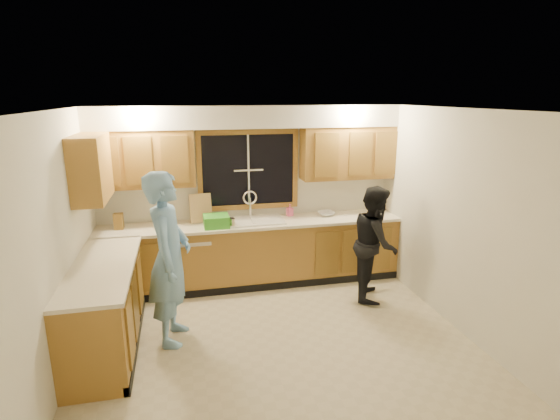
% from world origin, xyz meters
% --- Properties ---
extents(floor, '(4.20, 4.20, 0.00)m').
position_xyz_m(floor, '(0.00, 0.00, 0.00)').
color(floor, '#C2B595').
rests_on(floor, ground).
extents(ceiling, '(4.20, 4.20, 0.00)m').
position_xyz_m(ceiling, '(0.00, 0.00, 2.50)').
color(ceiling, silver).
extents(wall_back, '(4.20, 0.00, 4.20)m').
position_xyz_m(wall_back, '(0.00, 1.90, 1.25)').
color(wall_back, silver).
rests_on(wall_back, ground).
extents(wall_left, '(0.00, 3.80, 3.80)m').
position_xyz_m(wall_left, '(-2.10, 0.00, 1.25)').
color(wall_left, silver).
rests_on(wall_left, ground).
extents(wall_right, '(0.00, 3.80, 3.80)m').
position_xyz_m(wall_right, '(2.10, 0.00, 1.25)').
color(wall_right, silver).
rests_on(wall_right, ground).
extents(base_cabinets_back, '(4.20, 0.60, 0.88)m').
position_xyz_m(base_cabinets_back, '(0.00, 1.60, 0.44)').
color(base_cabinets_back, '#A3732F').
rests_on(base_cabinets_back, ground).
extents(base_cabinets_left, '(0.60, 1.90, 0.88)m').
position_xyz_m(base_cabinets_left, '(-1.80, 0.35, 0.44)').
color(base_cabinets_left, '#A3732F').
rests_on(base_cabinets_left, ground).
extents(countertop_back, '(4.20, 0.63, 0.04)m').
position_xyz_m(countertop_back, '(0.00, 1.58, 0.90)').
color(countertop_back, '#F4E8CD').
rests_on(countertop_back, base_cabinets_back).
extents(countertop_left, '(0.63, 1.90, 0.04)m').
position_xyz_m(countertop_left, '(-1.79, 0.35, 0.90)').
color(countertop_left, '#F4E8CD').
rests_on(countertop_left, base_cabinets_left).
extents(upper_cabinets_left, '(1.35, 0.33, 0.75)m').
position_xyz_m(upper_cabinets_left, '(-1.43, 1.73, 1.83)').
color(upper_cabinets_left, '#A3732F').
rests_on(upper_cabinets_left, wall_back).
extents(upper_cabinets_right, '(1.35, 0.33, 0.75)m').
position_xyz_m(upper_cabinets_right, '(1.43, 1.73, 1.83)').
color(upper_cabinets_right, '#A3732F').
rests_on(upper_cabinets_right, wall_back).
extents(upper_cabinets_return, '(0.33, 0.90, 0.75)m').
position_xyz_m(upper_cabinets_return, '(-1.94, 1.12, 1.83)').
color(upper_cabinets_return, '#A3732F').
rests_on(upper_cabinets_return, wall_left).
extents(soffit, '(4.20, 0.35, 0.30)m').
position_xyz_m(soffit, '(0.00, 1.72, 2.35)').
color(soffit, silver).
rests_on(soffit, wall_back).
extents(window_frame, '(1.44, 0.03, 1.14)m').
position_xyz_m(window_frame, '(0.00, 1.89, 1.60)').
color(window_frame, black).
rests_on(window_frame, wall_back).
extents(sink, '(0.86, 0.52, 0.57)m').
position_xyz_m(sink, '(0.00, 1.60, 0.86)').
color(sink, white).
rests_on(sink, countertop_back).
extents(dishwasher, '(0.60, 0.56, 0.82)m').
position_xyz_m(dishwasher, '(-0.85, 1.59, 0.41)').
color(dishwasher, silver).
rests_on(dishwasher, floor).
extents(stove, '(0.58, 0.75, 0.90)m').
position_xyz_m(stove, '(-1.80, -0.22, 0.45)').
color(stove, silver).
rests_on(stove, floor).
extents(man, '(0.56, 0.75, 1.89)m').
position_xyz_m(man, '(-1.11, 0.33, 0.95)').
color(man, '#72A6D8').
rests_on(man, floor).
extents(woman, '(0.81, 0.90, 1.51)m').
position_xyz_m(woman, '(1.49, 0.81, 0.76)').
color(woman, black).
rests_on(woman, floor).
extents(knife_block, '(0.12, 0.10, 0.21)m').
position_xyz_m(knife_block, '(-1.77, 1.65, 1.03)').
color(knife_block, olive).
rests_on(knife_block, countertop_back).
extents(cutting_board, '(0.31, 0.14, 0.40)m').
position_xyz_m(cutting_board, '(-0.70, 1.74, 1.12)').
color(cutting_board, tan).
rests_on(cutting_board, countertop_back).
extents(dish_crate, '(0.34, 0.32, 0.16)m').
position_xyz_m(dish_crate, '(-0.51, 1.48, 1.00)').
color(dish_crate, green).
rests_on(dish_crate, countertop_back).
extents(soap_bottle, '(0.10, 0.10, 0.18)m').
position_xyz_m(soap_bottle, '(0.58, 1.78, 1.01)').
color(soap_bottle, pink).
rests_on(soap_bottle, countertop_back).
extents(bowl, '(0.28, 0.28, 0.06)m').
position_xyz_m(bowl, '(1.11, 1.67, 0.95)').
color(bowl, silver).
rests_on(bowl, countertop_back).
extents(can_left, '(0.09, 0.09, 0.12)m').
position_xyz_m(can_left, '(-0.30, 1.39, 0.98)').
color(can_left, '#C5B597').
rests_on(can_left, countertop_back).
extents(can_right, '(0.07, 0.07, 0.12)m').
position_xyz_m(can_right, '(-0.31, 1.44, 0.98)').
color(can_right, '#C5B597').
rests_on(can_right, countertop_back).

